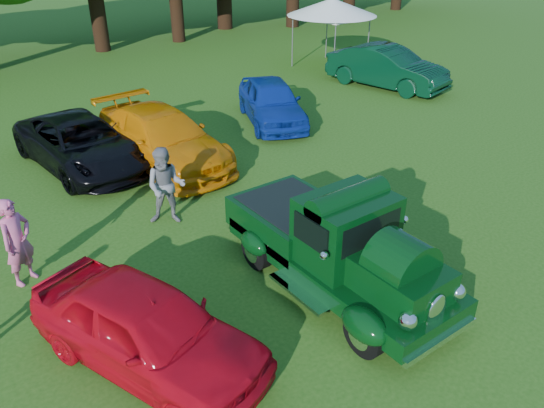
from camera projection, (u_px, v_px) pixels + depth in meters
ground at (307, 319)px, 9.63m from camera, size 120.00×120.00×0.00m
hero_pickup at (336, 246)px, 10.16m from camera, size 2.40×5.16×2.02m
red_convertible at (147, 328)px, 8.36m from camera, size 3.07×4.56×1.44m
back_car_black at (82, 143)px, 15.20m from camera, size 2.89×5.35×1.43m
back_car_orange at (163, 138)px, 15.37m from camera, size 2.53×5.51×1.56m
back_car_blue at (271, 101)px, 18.49m from camera, size 3.38×4.80×1.52m
back_car_green at (387, 67)px, 22.32m from camera, size 2.78×5.41×1.70m
spectator_pink at (18, 242)px, 10.22m from camera, size 0.80×0.71×1.83m
spectator_grey at (166, 186)px, 12.25m from camera, size 1.16×1.11×1.89m
canopy_tent at (332, 7)px, 24.59m from camera, size 4.78×4.78×3.14m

